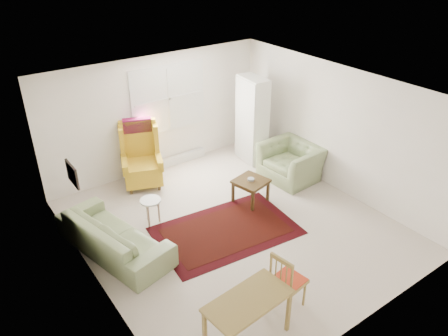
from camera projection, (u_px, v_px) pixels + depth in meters
room at (228, 159)px, 7.38m from camera, size 5.04×5.54×2.51m
rug at (226, 230)px, 7.68m from camera, size 2.57×1.79×0.02m
sofa at (113, 229)px, 7.01m from camera, size 1.31×2.28×0.86m
armchair at (291, 159)px, 9.14m from camera, size 1.08×1.22×0.90m
wingback_chair at (141, 156)px, 8.77m from camera, size 1.01×1.04×1.34m
coffee_table at (251, 191)px, 8.43m from camera, size 0.69×0.69×0.47m
stool at (151, 211)px, 7.79m from camera, size 0.48×0.48×0.50m
cabinet at (252, 120)px, 9.65m from camera, size 0.47×0.81×1.93m
desk at (248, 320)px, 5.49m from camera, size 1.15×0.65×0.70m
desk_chair at (289, 279)px, 5.95m from camera, size 0.47×0.47×0.94m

